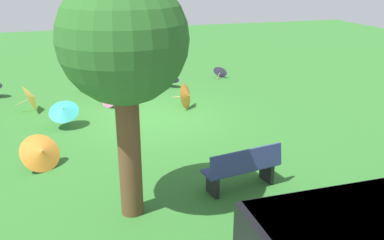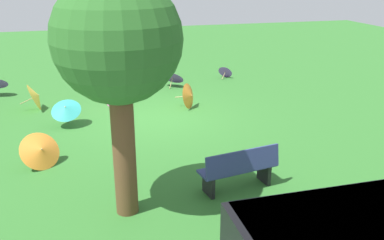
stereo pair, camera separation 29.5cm
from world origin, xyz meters
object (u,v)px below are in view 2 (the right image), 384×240
(parasol_pink_0, at_px, (111,93))
(parasol_yellow_0, at_px, (36,96))
(park_bench, at_px, (239,169))
(parasol_orange_1, at_px, (41,150))
(shade_tree, at_px, (118,44))
(parasol_purple_2, at_px, (94,75))
(parasol_purple_3, at_px, (226,71))
(parasol_purple_1, at_px, (173,76))
(parasol_teal_0, at_px, (66,109))
(parasol_orange_0, at_px, (190,96))

(parasol_pink_0, bearing_deg, parasol_yellow_0, -6.29)
(park_bench, distance_m, parasol_orange_1, 4.41)
(park_bench, height_order, shade_tree, shade_tree)
(park_bench, distance_m, parasol_yellow_0, 7.66)
(parasol_yellow_0, height_order, parasol_purple_2, same)
(shade_tree, relative_size, parasol_purple_3, 5.89)
(park_bench, bearing_deg, parasol_purple_2, -73.68)
(parasol_purple_1, distance_m, parasol_purple_2, 2.87)
(parasol_teal_0, bearing_deg, parasol_pink_0, -131.47)
(parasol_purple_1, height_order, parasol_purple_2, parasol_purple_2)
(parasol_orange_1, bearing_deg, parasol_purple_2, -103.01)
(parasol_purple_2, bearing_deg, parasol_pink_0, 100.66)
(parasol_orange_0, height_order, parasol_purple_3, parasol_orange_0)
(park_bench, bearing_deg, parasol_teal_0, -53.64)
(parasol_yellow_0, bearing_deg, parasol_pink_0, 173.71)
(shade_tree, distance_m, parasol_purple_1, 8.92)
(parasol_orange_0, distance_m, parasol_purple_3, 4.17)
(shade_tree, height_order, parasol_pink_0, shade_tree)
(park_bench, height_order, parasol_pink_0, park_bench)
(parasol_orange_0, height_order, parasol_pink_0, parasol_pink_0)
(parasol_teal_0, height_order, parasol_purple_3, parasol_teal_0)
(parasol_teal_0, relative_size, parasol_purple_3, 1.33)
(shade_tree, relative_size, parasol_orange_1, 3.84)
(parasol_yellow_0, xyz_separation_m, parasol_orange_0, (-4.64, 1.10, -0.03))
(parasol_purple_3, bearing_deg, parasol_yellow_0, 18.24)
(shade_tree, xyz_separation_m, parasol_purple_1, (-2.65, -8.10, -2.64))
(shade_tree, height_order, parasol_orange_0, shade_tree)
(parasol_yellow_0, distance_m, parasol_purple_3, 7.39)
(parasol_yellow_0, relative_size, parasol_purple_1, 0.82)
(parasol_orange_0, bearing_deg, parasol_purple_2, -47.68)
(parasol_orange_0, xyz_separation_m, parasol_purple_2, (2.80, -3.07, 0.11))
(parasol_yellow_0, relative_size, parasol_orange_0, 1.10)
(park_bench, distance_m, parasol_teal_0, 5.68)
(parasol_orange_1, relative_size, parasol_pink_0, 1.10)
(park_bench, distance_m, shade_tree, 3.43)
(park_bench, height_order, parasol_purple_3, park_bench)
(parasol_yellow_0, xyz_separation_m, parasol_pink_0, (-2.26, 0.25, -0.01))
(parasol_yellow_0, xyz_separation_m, parasol_purple_1, (-4.68, -1.54, -0.03))
(parasol_purple_3, bearing_deg, parasol_teal_0, 33.80)
(parasol_purple_1, distance_m, parasol_pink_0, 3.01)
(parasol_yellow_0, height_order, parasol_orange_0, parasol_yellow_0)
(parasol_purple_1, bearing_deg, parasol_teal_0, 41.32)
(parasol_purple_1, relative_size, parasol_purple_3, 1.55)
(parasol_yellow_0, height_order, parasol_purple_1, parasol_yellow_0)
(parasol_yellow_0, relative_size, parasol_purple_3, 1.28)
(park_bench, distance_m, parasol_purple_3, 9.09)
(parasol_teal_0, distance_m, parasol_yellow_0, 2.00)
(parasol_purple_1, relative_size, parasol_pink_0, 1.11)
(parasol_orange_0, relative_size, parasol_purple_2, 0.68)
(parasol_orange_0, distance_m, parasol_purple_2, 4.15)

